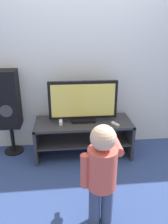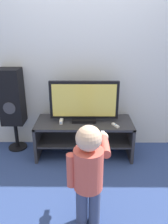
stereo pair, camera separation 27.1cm
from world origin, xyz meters
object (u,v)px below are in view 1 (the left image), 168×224
(television, at_px, (83,102))
(speaker_tower, at_px, (8,101))
(game_console, at_px, (61,122))
(remote_primary, at_px, (115,124))
(child, at_px, (102,168))

(television, xyz_separation_m, speaker_tower, (-0.97, 0.13, 0.00))
(television, relative_size, game_console, 5.42)
(game_console, relative_size, speaker_tower, 0.14)
(remote_primary, xyz_separation_m, speaker_tower, (-1.37, 0.30, 0.25))
(television, distance_m, game_console, 0.38)
(television, bearing_deg, child, -87.70)
(television, height_order, remote_primary, television)
(speaker_tower, bearing_deg, game_console, -14.68)
(speaker_tower, bearing_deg, remote_primary, -12.21)
(child, xyz_separation_m, speaker_tower, (-1.02, 1.29, 0.19))
(remote_primary, relative_size, child, 0.14)
(television, distance_m, child, 1.18)
(remote_primary, height_order, child, child)
(game_console, relative_size, remote_primary, 1.24)
(remote_primary, relative_size, speaker_tower, 0.11)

